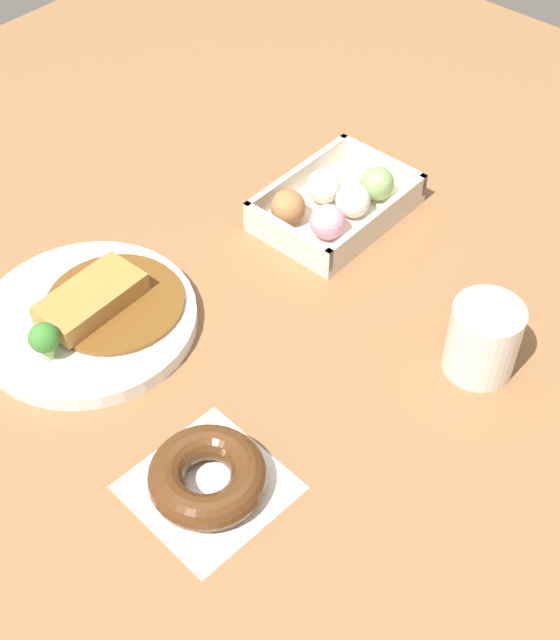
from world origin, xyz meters
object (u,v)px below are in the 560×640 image
at_px(curry_plate, 90,316).
at_px(donut_box, 335,204).
at_px(coffee_mug, 483,339).
at_px(chocolate_ring_donut, 207,477).

relative_size(curry_plate, donut_box, 1.24).
distance_m(donut_box, coffee_mug, 0.28).
height_order(curry_plate, coffee_mug, coffee_mug).
relative_size(donut_box, chocolate_ring_donut, 1.35).
xyz_separation_m(curry_plate, chocolate_ring_donut, (-0.06, -0.25, 0.00)).
bearing_deg(donut_box, chocolate_ring_donut, -157.43).
height_order(donut_box, chocolate_ring_donut, donut_box).
relative_size(donut_box, coffee_mug, 2.30).
height_order(curry_plate, donut_box, curry_plate).
distance_m(curry_plate, chocolate_ring_donut, 0.26).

